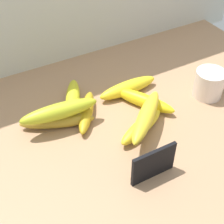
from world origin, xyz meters
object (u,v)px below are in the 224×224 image
(banana_2, at_px, (143,100))
(banana_7, at_px, (146,116))
(banana_0, at_px, (87,112))
(banana_1, at_px, (73,100))
(banana_4, at_px, (57,121))
(banana_6, at_px, (59,111))
(coffee_mug, at_px, (210,83))
(banana_3, at_px, (142,127))
(banana_5, at_px, (128,88))
(chalkboard_sign, at_px, (153,165))

(banana_2, relative_size, banana_7, 0.94)
(banana_0, distance_m, banana_1, 0.06)
(banana_1, relative_size, banana_4, 0.94)
(banana_6, bearing_deg, banana_7, -34.13)
(banana_7, bearing_deg, banana_4, 145.00)
(coffee_mug, xyz_separation_m, banana_3, (-0.25, -0.04, -0.02))
(banana_3, xyz_separation_m, banana_5, (0.05, 0.15, 0.00))
(banana_6, bearing_deg, banana_0, 4.03)
(banana_1, bearing_deg, banana_5, -9.06)
(banana_5, xyz_separation_m, banana_7, (-0.05, -0.16, 0.04))
(banana_3, relative_size, banana_6, 0.79)
(banana_5, bearing_deg, banana_0, -167.31)
(banana_6, bearing_deg, coffee_mug, -10.41)
(banana_1, bearing_deg, chalkboard_sign, -79.57)
(chalkboard_sign, distance_m, banana_2, 0.25)
(banana_3, height_order, banana_4, banana_3)
(chalkboard_sign, distance_m, coffee_mug, 0.35)
(banana_1, height_order, banana_6, banana_6)
(banana_1, bearing_deg, banana_6, -134.01)
(coffee_mug, bearing_deg, banana_2, 165.58)
(chalkboard_sign, xyz_separation_m, banana_6, (-0.12, 0.24, 0.02))
(banana_3, bearing_deg, banana_0, 129.07)
(banana_7, bearing_deg, banana_0, 129.19)
(chalkboard_sign, distance_m, banana_7, 0.14)
(banana_3, bearing_deg, banana_1, 121.65)
(banana_2, xyz_separation_m, banana_6, (-0.23, 0.03, 0.04))
(banana_0, bearing_deg, banana_3, -50.93)
(banana_3, distance_m, banana_4, 0.22)
(banana_0, height_order, banana_7, banana_7)
(banana_5, bearing_deg, chalkboard_sign, -110.54)
(banana_4, bearing_deg, banana_2, -8.87)
(chalkboard_sign, relative_size, coffee_mug, 1.11)
(banana_3, bearing_deg, banana_4, 145.59)
(banana_7, bearing_deg, coffee_mug, 10.06)
(banana_1, bearing_deg, banana_4, -140.96)
(banana_2, height_order, banana_3, same)
(banana_5, bearing_deg, banana_2, -83.33)
(banana_3, relative_size, banana_7, 0.79)
(banana_7, bearing_deg, chalkboard_sign, -116.22)
(banana_5, height_order, banana_7, banana_7)
(banana_0, xyz_separation_m, banana_7, (0.10, -0.13, 0.04))
(banana_1, bearing_deg, banana_3, -58.35)
(banana_2, bearing_deg, coffee_mug, -14.42)
(chalkboard_sign, distance_m, banana_6, 0.27)
(chalkboard_sign, relative_size, banana_6, 0.54)
(chalkboard_sign, relative_size, banana_3, 0.69)
(banana_6, bearing_deg, chalkboard_sign, -63.86)
(banana_2, bearing_deg, chalkboard_sign, -117.91)
(coffee_mug, distance_m, banana_0, 0.36)
(banana_0, xyz_separation_m, banana_2, (0.16, -0.03, 0.00))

